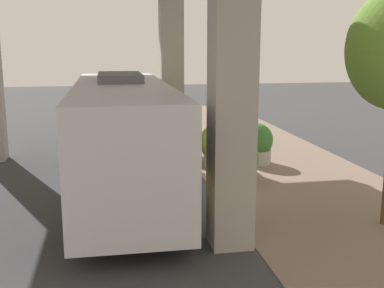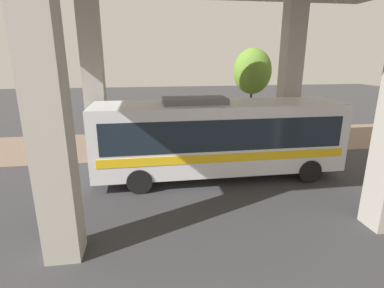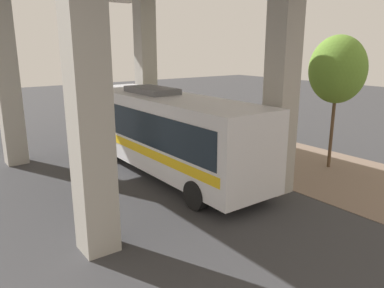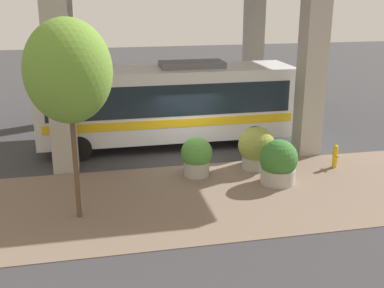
{
  "view_description": "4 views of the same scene",
  "coord_description": "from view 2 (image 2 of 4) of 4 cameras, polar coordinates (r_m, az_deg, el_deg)",
  "views": [
    {
      "loc": [
        3.12,
        14.62,
        4.4
      ],
      "look_at": [
        0.23,
        -1.56,
        1.02
      ],
      "focal_mm": 45.0,
      "sensor_mm": 36.0,
      "label": 1
    },
    {
      "loc": [
        14.94,
        -2.46,
        5.17
      ],
      "look_at": [
        0.3,
        -0.19,
        0.85
      ],
      "focal_mm": 28.0,
      "sensor_mm": 36.0,
      "label": 2
    },
    {
      "loc": [
        10.84,
        13.47,
        5.23
      ],
      "look_at": [
        0.85,
        -0.04,
        0.86
      ],
      "focal_mm": 35.0,
      "sensor_mm": 36.0,
      "label": 3
    },
    {
      "loc": [
        -16.82,
        3.68,
        6.39
      ],
      "look_at": [
        -0.41,
        0.2,
        0.99
      ],
      "focal_mm": 45.0,
      "sensor_mm": 36.0,
      "label": 4
    }
  ],
  "objects": [
    {
      "name": "ground_plane",
      "position": [
        16.0,
        0.52,
        -2.61
      ],
      "size": [
        80.0,
        80.0,
        0.0
      ],
      "primitive_type": "plane",
      "color": "#38383A",
      "rests_on": "ground"
    },
    {
      "name": "sidewalk_strip",
      "position": [
        18.83,
        -0.96,
        0.34
      ],
      "size": [
        6.0,
        40.0,
        0.02
      ],
      "color": "#7A6656",
      "rests_on": "ground"
    },
    {
      "name": "bus",
      "position": [
        13.03,
        5.05,
        1.78
      ],
      "size": [
        2.75,
        10.57,
        3.55
      ],
      "color": "silver",
      "rests_on": "ground"
    },
    {
      "name": "fire_hydrant",
      "position": [
        17.16,
        -17.2,
        -0.45
      ],
      "size": [
        0.39,
        0.19,
        0.9
      ],
      "color": "gold",
      "rests_on": "ground"
    },
    {
      "name": "planter_front",
      "position": [
        17.85,
        -8.37,
        1.72
      ],
      "size": [
        1.3,
        1.3,
        1.56
      ],
      "color": "#ADA89E",
      "rests_on": "ground"
    },
    {
      "name": "planter_middle",
      "position": [
        16.36,
        -7.37,
        0.64
      ],
      "size": [
        1.35,
        1.35,
        1.61
      ],
      "color": "#ADA89E",
      "rests_on": "ground"
    },
    {
      "name": "planter_back",
      "position": [
        16.82,
        0.51,
        0.91
      ],
      "size": [
        1.12,
        1.12,
        1.43
      ],
      "color": "#ADA89E",
      "rests_on": "ground"
    },
    {
      "name": "street_tree_near",
      "position": [
        19.72,
        11.43,
        13.4
      ],
      "size": [
        2.37,
        2.37,
        5.73
      ],
      "color": "brown",
      "rests_on": "ground"
    }
  ]
}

